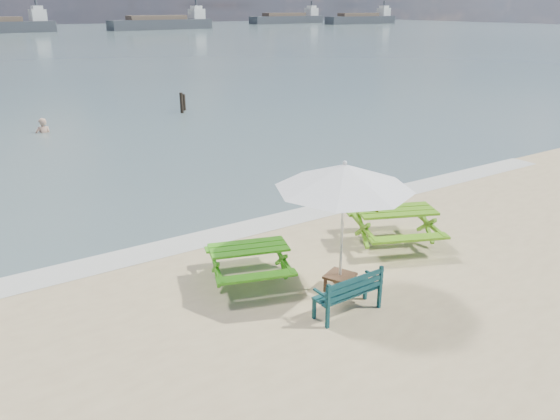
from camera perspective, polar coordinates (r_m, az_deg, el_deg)
foam_strip at (r=13.25m, az=-3.15°, el=-1.83°), size 22.00×0.90×0.01m
picnic_table_left at (r=10.68m, az=-3.26°, el=-5.62°), size 1.94×2.05×0.72m
picnic_table_right at (r=12.49m, az=11.90°, el=-1.78°), size 2.34×2.44×0.82m
park_bench at (r=9.69m, az=7.04°, el=-9.37°), size 1.28×0.45×0.78m
side_table at (r=10.43m, az=6.26°, el=-7.48°), size 0.66×0.66×0.32m
patio_umbrella at (r=9.63m, az=6.73°, el=3.48°), size 3.29×3.29×2.47m
beer_bottle at (r=12.10m, az=10.12°, el=0.24°), size 0.07×0.07×0.27m
swimmer at (r=25.46m, az=-23.39°, el=6.85°), size 0.66×0.44×1.78m
mooring_pilings at (r=28.38m, az=-10.13°, el=10.78°), size 0.56×0.76×1.21m
cargo_ships at (r=141.08m, az=-12.21°, el=18.60°), size 147.66×26.91×4.40m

